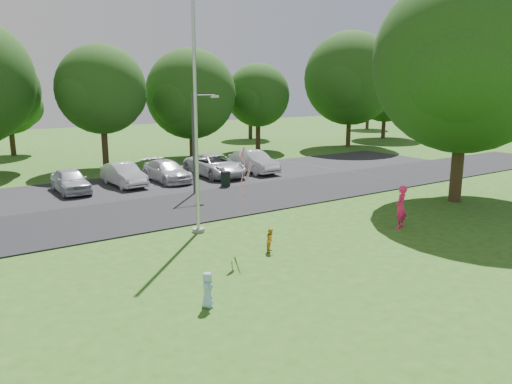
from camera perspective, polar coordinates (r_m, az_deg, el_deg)
ground at (r=18.89m, az=10.22°, el=-6.41°), size 120.00×120.00×0.00m
park_road at (r=25.80m, az=-3.85°, el=-1.11°), size 60.00×6.00×0.06m
parking_strip at (r=31.46m, az=-9.86°, el=1.17°), size 42.00×7.00×0.06m
flagpole at (r=20.00m, az=-6.87°, el=6.96°), size 0.50×0.50×10.00m
street_lamp at (r=27.34m, az=-6.78°, el=6.57°), size 1.55×0.37×5.51m
trash_can at (r=29.53m, az=-3.49°, el=1.47°), size 0.59×0.59×0.93m
big_tree at (r=27.24m, az=22.90°, el=13.15°), size 9.65×9.07×11.62m
tree_row at (r=39.57m, az=-13.39°, el=11.54°), size 64.35×11.94×10.88m
horizon_trees at (r=49.50m, az=-14.68°, el=9.92°), size 77.46×7.20×7.02m
parked_cars at (r=31.74m, az=-8.51°, el=2.62°), size 13.64×5.12×1.44m
woman at (r=21.86m, az=16.21°, el=-1.65°), size 0.78×0.66×1.83m
child_yellow at (r=18.20m, az=1.71°, el=-5.49°), size 0.54×0.52×0.87m
child_blue at (r=13.88m, az=-5.56°, el=-11.05°), size 0.43×0.55×1.01m
kite at (r=17.78m, az=-0.81°, el=2.85°), size 7.31×1.53×2.53m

